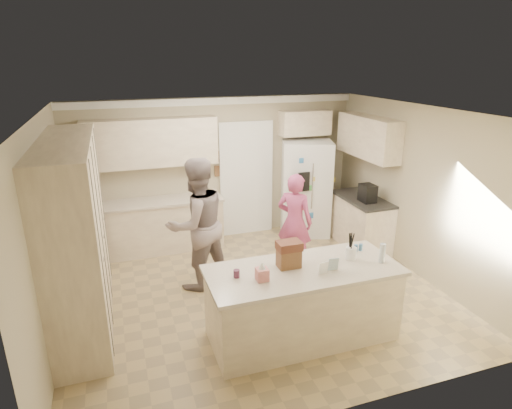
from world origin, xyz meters
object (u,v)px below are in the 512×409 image
object	(u,v)px
coffee_maker	(368,193)
teen_boy	(197,224)
refrigerator	(306,188)
dollhouse_body	(289,258)
tissue_box	(262,274)
island_base	(302,305)
utensil_crock	(351,253)
teen_girl	(295,222)

from	to	relation	value
coffee_maker	teen_boy	bearing A→B (deg)	-174.96
refrigerator	dollhouse_body	xyz separation A→B (m)	(-1.56, -2.89, 0.14)
coffee_maker	teen_boy	distance (m)	3.00
refrigerator	tissue_box	bearing A→B (deg)	-104.05
island_base	utensil_crock	distance (m)	0.86
teen_boy	utensil_crock	bearing A→B (deg)	114.62
utensil_crock	teen_boy	world-z (taller)	teen_boy
tissue_box	dollhouse_body	size ratio (longest dim) A/B	0.54
refrigerator	teen_girl	bearing A→B (deg)	-103.23
coffee_maker	utensil_crock	world-z (taller)	coffee_maker
refrigerator	coffee_maker	size ratio (longest dim) A/B	6.00
coffee_maker	teen_boy	size ratio (longest dim) A/B	0.15
island_base	teen_boy	bearing A→B (deg)	119.69
refrigerator	teen_girl	world-z (taller)	refrigerator
utensil_crock	coffee_maker	bearing A→B (deg)	52.88
utensil_crock	teen_boy	distance (m)	2.24
teen_boy	island_base	bearing A→B (deg)	99.37
teen_girl	teen_boy	bearing A→B (deg)	46.66
dollhouse_body	teen_girl	world-z (taller)	teen_girl
teen_boy	coffee_maker	bearing A→B (deg)	164.72
tissue_box	teen_boy	bearing A→B (deg)	102.44
dollhouse_body	teen_girl	size ratio (longest dim) A/B	0.17
refrigerator	island_base	world-z (taller)	refrigerator
coffee_maker	utensil_crock	bearing A→B (deg)	-127.12
island_base	utensil_crock	size ratio (longest dim) A/B	14.67
utensil_crock	teen_girl	xyz separation A→B (m)	(-0.01, 1.68, -0.21)
teen_boy	dollhouse_body	bearing A→B (deg)	96.69
coffee_maker	island_base	size ratio (longest dim) A/B	0.14
teen_girl	dollhouse_body	bearing A→B (deg)	107.33
refrigerator	island_base	size ratio (longest dim) A/B	0.82
coffee_maker	dollhouse_body	bearing A→B (deg)	-140.71
tissue_box	teen_boy	xyz separation A→B (m)	(-0.38, 1.74, -0.02)
teen_boy	teen_girl	world-z (taller)	teen_boy
teen_boy	teen_girl	distance (m)	1.59
island_base	tissue_box	distance (m)	0.79
island_base	tissue_box	xyz separation A→B (m)	(-0.55, -0.10, 0.56)
coffee_maker	island_base	bearing A→B (deg)	-137.17
coffee_maker	teen_girl	distance (m)	1.45
utensil_crock	teen_girl	world-z (taller)	teen_girl
coffee_maker	island_base	world-z (taller)	coffee_maker
island_base	dollhouse_body	bearing A→B (deg)	146.31
coffee_maker	teen_girl	xyz separation A→B (m)	(-1.41, -0.17, -0.28)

